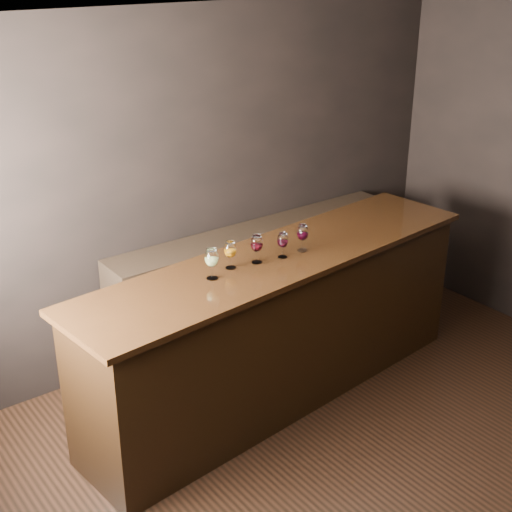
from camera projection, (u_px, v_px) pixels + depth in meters
ground at (391, 477)px, 4.64m from camera, size 5.00×5.00×0.00m
room_shell at (372, 219)px, 3.87m from camera, size 5.02×4.52×2.81m
bar_counter at (280, 329)px, 5.28m from camera, size 3.25×1.00×1.12m
bar_top at (281, 258)px, 5.05m from camera, size 3.37×1.08×0.04m
back_bar_shelf at (260, 282)px, 6.18m from camera, size 2.77×0.40×1.00m
glass_white at (212, 258)px, 4.63m from camera, size 0.09×0.09×0.21m
glass_amber at (230, 250)px, 4.78m from camera, size 0.08×0.08×0.19m
glass_red_a at (257, 244)px, 4.87m from camera, size 0.09×0.09×0.20m
glass_red_b at (283, 241)px, 4.95m from camera, size 0.08×0.08×0.19m
glass_red_c at (303, 233)px, 5.06m from camera, size 0.08×0.08×0.20m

